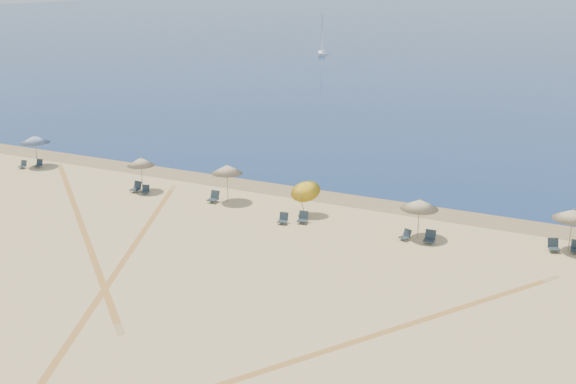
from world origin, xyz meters
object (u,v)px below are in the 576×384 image
object	(u,v)px
umbrella_0	(35,139)
chair_0	(23,165)
umbrella_5	(573,214)
chair_5	(283,219)
chair_9	(554,246)
umbrella_4	(420,204)
chair_8	(430,237)
chair_1	(39,164)
sailboat_2	(322,43)
chair_4	(214,197)
umbrella_3	(305,188)
chair_10	(576,248)
chair_3	(145,190)
umbrella_1	(141,162)
umbrella_2	(227,169)
chair_7	(406,235)
chair_6	(303,218)
chair_2	(136,187)

from	to	relation	value
umbrella_0	chair_0	size ratio (longest dim) A/B	3.88
umbrella_5	chair_5	bearing A→B (deg)	-169.03
chair_0	chair_5	distance (m)	23.67
chair_9	chair_5	bearing A→B (deg)	165.64
umbrella_4	chair_0	distance (m)	31.58
chair_0	chair_8	world-z (taller)	chair_8
umbrella_4	chair_0	bearing A→B (deg)	178.65
chair_1	sailboat_2	distance (m)	80.06
chair_4	umbrella_3	bearing A→B (deg)	2.24
chair_1	chair_10	distance (m)	38.92
chair_8	chair_9	distance (m)	6.62
chair_3	chair_5	world-z (taller)	chair_5
umbrella_0	umbrella_1	distance (m)	11.47
umbrella_2	chair_7	bearing A→B (deg)	-6.70
chair_6	chair_9	xyz separation A→B (m)	(14.13, 1.97, -0.00)
chair_4	chair_1	bearing A→B (deg)	175.57
chair_5	chair_9	xyz separation A→B (m)	(15.15, 2.60, 0.02)
chair_7	chair_9	world-z (taller)	chair_9
umbrella_0	chair_10	size ratio (longest dim) A/B	3.45
chair_5	umbrella_1	bearing A→B (deg)	164.70
chair_1	chair_9	distance (m)	37.78
umbrella_5	chair_2	bearing A→B (deg)	-175.99
umbrella_3	chair_4	bearing A→B (deg)	-177.35
chair_7	sailboat_2	distance (m)	90.91
chair_5	chair_6	xyz separation A→B (m)	(1.03, 0.63, 0.02)
chair_10	chair_4	bearing A→B (deg)	177.58
umbrella_3	umbrella_4	xyz separation A→B (m)	(7.40, -0.56, 0.25)
umbrella_2	chair_4	size ratio (longest dim) A/B	3.43
umbrella_2	umbrella_4	size ratio (longest dim) A/B	1.09
chair_4	chair_3	bearing A→B (deg)	-174.31
umbrella_2	chair_1	xyz separation A→B (m)	(-17.47, 0.62, -1.92)
chair_9	chair_1	bearing A→B (deg)	155.62
umbrella_3	chair_5	bearing A→B (deg)	-106.03
chair_3	chair_10	distance (m)	27.42
umbrella_2	chair_8	distance (m)	14.13
umbrella_0	chair_6	size ratio (longest dim) A/B	3.32
umbrella_1	umbrella_4	distance (m)	19.61
sailboat_2	umbrella_3	bearing A→B (deg)	-91.68
umbrella_0	chair_8	bearing A→B (deg)	-3.99
chair_1	umbrella_4	bearing A→B (deg)	-10.53
umbrella_3	chair_9	xyz separation A→B (m)	(14.60, 0.70, -1.45)
umbrella_5	chair_3	world-z (taller)	umbrella_5
chair_8	chair_10	size ratio (longest dim) A/B	1.00
umbrella_2	chair_9	xyz separation A→B (m)	(20.31, 0.45, -1.90)
umbrella_2	chair_3	bearing A→B (deg)	-169.43
umbrella_5	umbrella_2	bearing A→B (deg)	-177.49
umbrella_0	umbrella_3	size ratio (longest dim) A/B	1.01
umbrella_0	chair_10	distance (m)	39.36
chair_8	chair_10	world-z (taller)	chair_8
umbrella_3	chair_4	distance (m)	6.62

